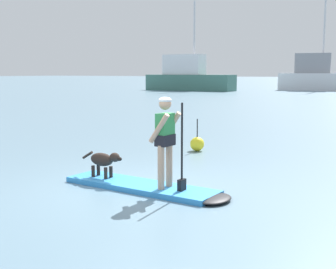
{
  "coord_description": "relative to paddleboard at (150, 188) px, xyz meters",
  "views": [
    {
      "loc": [
        4.69,
        -6.81,
        2.15
      ],
      "look_at": [
        0.0,
        1.0,
        0.9
      ],
      "focal_mm": 48.68,
      "sensor_mm": 36.0,
      "label": 1
    }
  ],
  "objects": [
    {
      "name": "ground_plane",
      "position": [
        -0.23,
        0.01,
        -0.05
      ],
      "size": [
        400.0,
        400.0,
        0.0
      ],
      "primitive_type": "plane",
      "color": "slate"
    },
    {
      "name": "paddleboard",
      "position": [
        0.0,
        0.0,
        0.0
      ],
      "size": [
        3.38,
        0.93,
        0.1
      ],
      "color": "#338CD8",
      "rests_on": "ground_plane"
    },
    {
      "name": "person_paddler",
      "position": [
        0.35,
        -0.02,
        0.98
      ],
      "size": [
        0.61,
        0.49,
        1.62
      ],
      "color": "tan",
      "rests_on": "paddleboard"
    },
    {
      "name": "dog",
      "position": [
        -1.12,
        0.05,
        0.39
      ],
      "size": [
        1.01,
        0.24,
        0.52
      ],
      "color": "#2D231E",
      "rests_on": "paddleboard"
    },
    {
      "name": "moored_boat_center",
      "position": [
        -21.28,
        40.69,
        1.53
      ],
      "size": [
        10.69,
        2.84,
        10.24
      ],
      "color": "#3F7266",
      "rests_on": "ground_plane"
    },
    {
      "name": "moored_boat_far_starboard",
      "position": [
        -8.34,
        48.7,
        1.59
      ],
      "size": [
        9.31,
        4.55,
        11.05
      ],
      "color": "white",
      "rests_on": "ground_plane"
    },
    {
      "name": "marker_buoy",
      "position": [
        -1.2,
        4.19,
        0.15
      ],
      "size": [
        0.39,
        0.39,
        0.89
      ],
      "color": "yellow",
      "rests_on": "ground_plane"
    }
  ]
}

